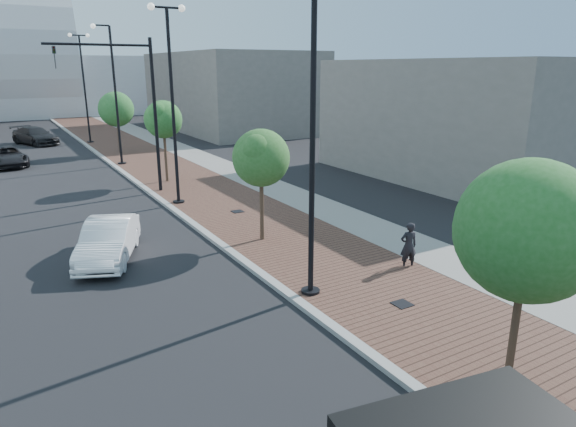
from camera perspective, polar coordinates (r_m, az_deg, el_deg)
sidewalk at (r=43.30m, az=-16.30°, el=6.99°), size 7.00×140.00×0.12m
concrete_strip at (r=44.03m, az=-12.89°, el=7.39°), size 2.40×140.00×0.13m
curb at (r=42.59m, az=-20.87°, el=6.45°), size 0.30×140.00×0.14m
white_sedan at (r=18.78m, az=-19.68°, el=-2.89°), size 3.10×4.60×1.44m
dark_car_mid at (r=39.68m, az=-29.32°, el=5.65°), size 2.83×5.07×1.34m
dark_car_far at (r=49.82m, az=-26.72°, el=7.87°), size 4.00×5.59×1.50m
pedestrian at (r=17.36m, az=13.50°, el=-3.57°), size 0.68×0.55×1.63m
streetlight_1 at (r=13.89m, az=2.39°, el=6.99°), size 1.44×0.56×9.21m
streetlight_2 at (r=24.76m, az=-12.93°, el=11.82°), size 1.72×0.56×9.28m
streetlight_3 at (r=36.35m, az=-19.06°, el=11.90°), size 1.44×0.56×9.21m
streetlight_4 at (r=48.14m, az=-22.06°, el=13.06°), size 1.72×0.56×9.28m
traffic_mast at (r=27.38m, az=-16.77°, el=12.28°), size 5.09×0.20×8.00m
tree_0 at (r=10.67m, az=25.60°, el=-1.75°), size 2.78×2.78×4.98m
tree_1 at (r=18.92m, az=-2.98°, el=6.29°), size 2.24×2.16×4.40m
tree_2 at (r=29.94m, az=-13.89°, el=10.28°), size 2.22×2.14×4.77m
tree_3 at (r=41.55m, az=-18.84°, el=11.11°), size 2.66×2.66×4.78m
convention_center at (r=86.65m, az=-28.15°, el=14.08°), size 50.00×30.00×50.00m
commercial_block_ne at (r=56.45m, az=-6.67°, el=13.58°), size 12.00×22.00×8.00m
commercial_block_e at (r=33.09m, az=18.96°, el=10.09°), size 10.00×16.00×7.00m
utility_cover_1 at (r=14.82m, az=12.81°, el=-9.96°), size 0.50×0.50×0.02m
utility_cover_2 at (r=23.45m, az=-5.75°, el=0.24°), size 0.50×0.50×0.02m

